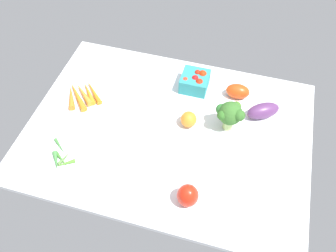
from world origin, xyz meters
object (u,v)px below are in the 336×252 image
at_px(okra_pile, 61,158).
at_px(carrot_bunch, 81,94).
at_px(roma_tomato, 238,91).
at_px(berry_basket, 195,81).
at_px(broccoli_head, 230,114).
at_px(eggplant, 263,111).
at_px(bell_pepper_red, 188,195).
at_px(heirloom_tomato_orange, 189,119).

height_order(okra_pile, carrot_bunch, carrot_bunch).
bearing_deg(roma_tomato, berry_basket, -2.93).
bearing_deg(carrot_bunch, roma_tomato, 15.75).
xyz_separation_m(broccoli_head, okra_pile, (-0.53, -0.30, -0.07)).
bearing_deg(eggplant, roma_tomato, 113.87).
distance_m(eggplant, bell_pepper_red, 0.46).
xyz_separation_m(eggplant, bell_pepper_red, (-0.19, -0.42, 0.01)).
height_order(broccoli_head, okra_pile, broccoli_head).
bearing_deg(heirloom_tomato_orange, bell_pepper_red, -76.74).
height_order(eggplant, bell_pepper_red, bell_pepper_red).
bearing_deg(bell_pepper_red, okra_pile, 175.91).
bearing_deg(heirloom_tomato_orange, carrot_bunch, 177.04).
bearing_deg(berry_basket, eggplant, -15.35).
height_order(broccoli_head, berry_basket, broccoli_head).
height_order(carrot_bunch, berry_basket, berry_basket).
distance_m(heirloom_tomato_orange, broccoli_head, 0.15).
bearing_deg(broccoli_head, carrot_bunch, -179.57).
bearing_deg(berry_basket, bell_pepper_red, -79.54).
bearing_deg(berry_basket, carrot_bunch, -158.03).
bearing_deg(bell_pepper_red, roma_tomato, 80.75).
xyz_separation_m(okra_pile, berry_basket, (0.37, 0.47, 0.03)).
bearing_deg(bell_pepper_red, broccoli_head, 77.93).
bearing_deg(heirloom_tomato_orange, broccoli_head, 10.86).
xyz_separation_m(broccoli_head, berry_basket, (-0.16, 0.17, -0.04)).
relative_size(heirloom_tomato_orange, okra_pile, 0.49).
bearing_deg(okra_pile, berry_basket, 51.55).
relative_size(eggplant, okra_pile, 1.03).
xyz_separation_m(heirloom_tomato_orange, broccoli_head, (0.14, 0.03, 0.05)).
bearing_deg(broccoli_head, okra_pile, -150.69).
relative_size(okra_pile, bell_pepper_red, 1.49).
xyz_separation_m(broccoli_head, carrot_bunch, (-0.59, -0.00, -0.07)).
relative_size(berry_basket, roma_tomato, 1.17).
relative_size(broccoli_head, bell_pepper_red, 1.48).
xyz_separation_m(heirloom_tomato_orange, bell_pepper_red, (0.07, -0.31, 0.01)).
relative_size(eggplant, berry_basket, 1.19).
xyz_separation_m(heirloom_tomato_orange, berry_basket, (-0.02, 0.19, 0.01)).
height_order(heirloom_tomato_orange, broccoli_head, broccoli_head).
bearing_deg(broccoli_head, berry_basket, 134.41).
bearing_deg(eggplant, okra_pile, 179.42).
bearing_deg(okra_pile, roma_tomato, 40.47).
height_order(heirloom_tomato_orange, bell_pepper_red, bell_pepper_red).
xyz_separation_m(carrot_bunch, roma_tomato, (0.60, 0.17, 0.02)).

